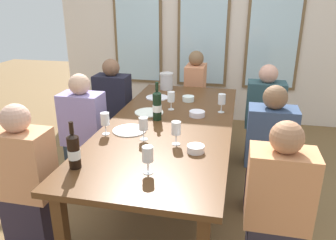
{
  "coord_description": "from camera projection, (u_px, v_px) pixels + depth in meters",
  "views": [
    {
      "loc": [
        0.55,
        -2.56,
        1.75
      ],
      "look_at": [
        0.0,
        -0.08,
        0.79
      ],
      "focal_mm": 35.39,
      "sensor_mm": 36.0,
      "label": 1
    }
  ],
  "objects": [
    {
      "name": "wine_bottle_1",
      "position": [
        74.0,
        151.0,
        2.03
      ],
      "size": [
        0.08,
        0.08,
        0.31
      ],
      "color": "black",
      "rests_on": "dining_table"
    },
    {
      "name": "white_plate_1",
      "position": [
        157.0,
        97.0,
        3.48
      ],
      "size": [
        0.24,
        0.24,
        0.01
      ],
      "primitive_type": "cylinder",
      "color": "white",
      "rests_on": "dining_table"
    },
    {
      "name": "tasting_bowl_0",
      "position": [
        197.0,
        114.0,
        2.95
      ],
      "size": [
        0.14,
        0.14,
        0.05
      ],
      "primitive_type": "cylinder",
      "color": "white",
      "rests_on": "dining_table"
    },
    {
      "name": "wine_glass_0",
      "position": [
        222.0,
        100.0,
        3.01
      ],
      "size": [
        0.07,
        0.07,
        0.17
      ],
      "color": "white",
      "rests_on": "dining_table"
    },
    {
      "name": "wine_glass_3",
      "position": [
        171.0,
        97.0,
        3.08
      ],
      "size": [
        0.07,
        0.07,
        0.17
      ],
      "color": "white",
      "rests_on": "dining_table"
    },
    {
      "name": "tasting_bowl_2",
      "position": [
        196.0,
        149.0,
        2.27
      ],
      "size": [
        0.12,
        0.12,
        0.05
      ],
      "primitive_type": "cylinder",
      "color": "white",
      "rests_on": "dining_table"
    },
    {
      "name": "seated_person_4",
      "position": [
        84.0,
        135.0,
        3.09
      ],
      "size": [
        0.38,
        0.24,
        1.11
      ],
      "color": "#232E38",
      "rests_on": "ground"
    },
    {
      "name": "wine_glass_5",
      "position": [
        105.0,
        120.0,
        2.53
      ],
      "size": [
        0.07,
        0.07,
        0.17
      ],
      "color": "white",
      "rests_on": "dining_table"
    },
    {
      "name": "back_wall_with_windows",
      "position": [
        204.0,
        19.0,
        4.59
      ],
      "size": [
        4.24,
        0.1,
        2.9
      ],
      "color": "beige",
      "rests_on": "ground"
    },
    {
      "name": "wine_glass_4",
      "position": [
        176.0,
        129.0,
        2.35
      ],
      "size": [
        0.07,
        0.07,
        0.17
      ],
      "color": "white",
      "rests_on": "dining_table"
    },
    {
      "name": "tasting_bowl_1",
      "position": [
        188.0,
        99.0,
        3.37
      ],
      "size": [
        0.12,
        0.12,
        0.05
      ],
      "primitive_type": "cylinder",
      "color": "white",
      "rests_on": "dining_table"
    },
    {
      "name": "dining_table",
      "position": [
        170.0,
        130.0,
        2.83
      ],
      "size": [
        1.04,
        2.41,
        0.74
      ],
      "color": "#503018",
      "rests_on": "ground"
    },
    {
      "name": "seated_person_6",
      "position": [
        195.0,
        96.0,
        4.3
      ],
      "size": [
        0.24,
        0.38,
        1.11
      ],
      "color": "#2A3034",
      "rests_on": "ground"
    },
    {
      "name": "seated_person_2",
      "position": [
        27.0,
        185.0,
        2.28
      ],
      "size": [
        0.38,
        0.24,
        1.11
      ],
      "color": "#2D2433",
      "rests_on": "ground"
    },
    {
      "name": "seated_person_3",
      "position": [
        277.0,
        212.0,
        1.99
      ],
      "size": [
        0.38,
        0.24,
        1.11
      ],
      "color": "#2F2833",
      "rests_on": "ground"
    },
    {
      "name": "seated_person_5",
      "position": [
        269.0,
        154.0,
        2.72
      ],
      "size": [
        0.38,
        0.24,
        1.11
      ],
      "color": "#332440",
      "rests_on": "ground"
    },
    {
      "name": "white_plate_0",
      "position": [
        130.0,
        130.0,
        2.63
      ],
      "size": [
        0.27,
        0.27,
        0.01
      ],
      "primitive_type": "cylinder",
      "color": "white",
      "rests_on": "dining_table"
    },
    {
      "name": "seated_person_1",
      "position": [
        264.0,
        119.0,
        3.48
      ],
      "size": [
        0.38,
        0.24,
        1.11
      ],
      "color": "#31343D",
      "rests_on": "ground"
    },
    {
      "name": "metal_pitcher",
      "position": [
        166.0,
        81.0,
        3.77
      ],
      "size": [
        0.16,
        0.16,
        0.19
      ],
      "color": "silver",
      "rests_on": "dining_table"
    },
    {
      "name": "wine_glass_1",
      "position": [
        148.0,
        155.0,
        1.97
      ],
      "size": [
        0.07,
        0.07,
        0.17
      ],
      "color": "white",
      "rests_on": "dining_table"
    },
    {
      "name": "white_plate_2",
      "position": [
        149.0,
        112.0,
        3.03
      ],
      "size": [
        0.26,
        0.26,
        0.01
      ],
      "primitive_type": "cylinder",
      "color": "white",
      "rests_on": "dining_table"
    },
    {
      "name": "ground_plane",
      "position": [
        170.0,
        197.0,
        3.07
      ],
      "size": [
        12.0,
        12.0,
        0.0
      ],
      "primitive_type": "plane",
      "color": "brown"
    },
    {
      "name": "wine_bottle_0",
      "position": [
        157.0,
        105.0,
        2.82
      ],
      "size": [
        0.08,
        0.08,
        0.33
      ],
      "color": "black",
      "rests_on": "dining_table"
    },
    {
      "name": "seated_person_0",
      "position": [
        113.0,
        110.0,
        3.77
      ],
      "size": [
        0.38,
        0.24,
        1.11
      ],
      "color": "#222443",
      "rests_on": "ground"
    },
    {
      "name": "wine_glass_2",
      "position": [
        143.0,
        125.0,
        2.43
      ],
      "size": [
        0.07,
        0.07,
        0.17
      ],
      "color": "white",
      "rests_on": "dining_table"
    }
  ]
}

